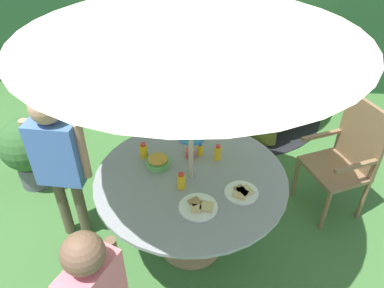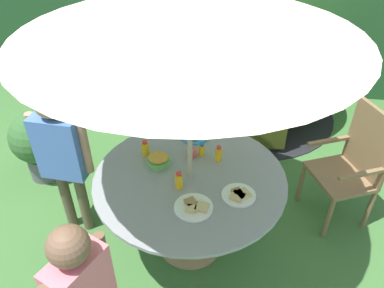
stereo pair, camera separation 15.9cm
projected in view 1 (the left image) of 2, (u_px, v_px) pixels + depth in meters
The scene contains 18 objects.
ground_plane at pixel (191, 244), 3.16m from camera, with size 10.00×10.00×0.02m, color #3D6B33.
hedge_backdrop at pixel (207, 6), 5.04m from camera, with size 9.00×0.70×2.10m, color #234C28.
garden_table at pixel (191, 193), 2.80m from camera, with size 1.40×1.40×0.76m.
patio_umbrella at pixel (191, 5), 1.98m from camera, with size 2.00×2.00×2.14m.
wooden_chair at pixel (347, 155), 3.20m from camera, with size 0.60×0.63×1.06m.
dome_tent at pixel (243, 61), 4.50m from camera, with size 2.25×2.25×1.37m.
potted_plant at pixel (28, 149), 3.53m from camera, with size 0.51×0.51×0.73m.
child_in_white_shirt at pixel (183, 105), 3.57m from camera, with size 0.21×0.39×1.15m.
child_in_blue_shirt at pixel (58, 152), 2.74m from camera, with size 0.46×0.23×1.37m.
snack_bowl at pixel (158, 162), 2.77m from camera, with size 0.18×0.18×0.09m.
plate_near_left at pixel (199, 207), 2.45m from camera, with size 0.26×0.26×0.03m.
plate_front_edge at pixel (191, 136), 3.09m from camera, with size 0.23×0.23×0.03m.
plate_far_left at pixel (242, 192), 2.55m from camera, with size 0.23×0.23×0.03m.
juice_bottle_near_right at pixel (200, 149), 2.88m from camera, with size 0.05×0.05×0.11m.
juice_bottle_far_right at pixel (144, 151), 2.85m from camera, with size 0.06×0.06×0.13m.
juice_bottle_center_front at pixel (218, 153), 2.83m from camera, with size 0.05×0.05×0.13m.
juice_bottle_center_back at pixel (181, 181), 2.57m from camera, with size 0.05×0.05×0.13m.
cup_near at pixel (190, 153), 2.86m from camera, with size 0.07×0.07×0.07m, color #E04C47.
Camera 1 is at (0.15, -2.03, 2.55)m, focal length 34.94 mm.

